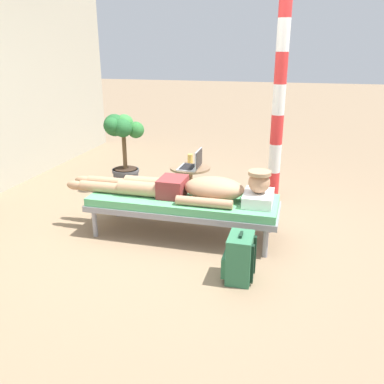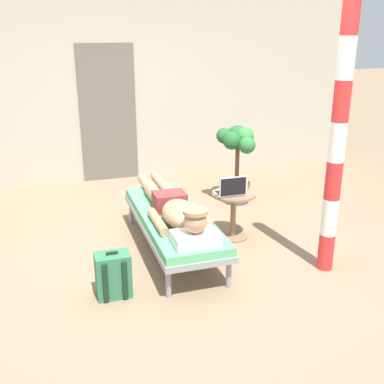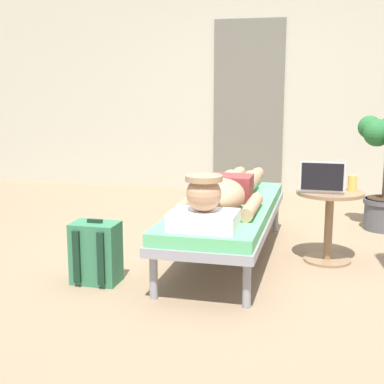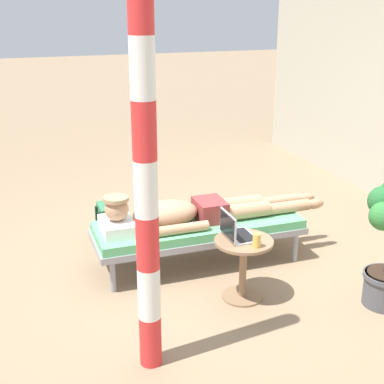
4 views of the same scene
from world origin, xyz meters
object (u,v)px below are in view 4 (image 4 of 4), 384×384
object	(u,v)px
side_table	(243,259)
porch_post	(146,189)
laptop	(235,231)
backpack	(110,224)
person_reclining	(189,212)
lounge_chair	(198,228)
drink_glass	(257,240)

from	to	relation	value
side_table	porch_post	distance (m)	1.44
laptop	backpack	xyz separation A→B (m)	(-1.40, -0.76, -0.39)
laptop	porch_post	bearing A→B (deg)	-54.25
person_reclining	porch_post	bearing A→B (deg)	-29.22
lounge_chair	person_reclining	size ratio (longest dim) A/B	0.90
backpack	drink_glass	bearing A→B (deg)	27.93
person_reclining	side_table	xyz separation A→B (m)	(0.73, 0.21, -0.16)
lounge_chair	backpack	bearing A→B (deg)	-136.49
person_reclining	drink_glass	distance (m)	0.92
laptop	drink_glass	distance (m)	0.23
side_table	person_reclining	bearing A→B (deg)	-163.92
drink_glass	backpack	world-z (taller)	drink_glass
drink_glass	porch_post	xyz separation A→B (m)	(0.43, -0.99, 0.69)
lounge_chair	person_reclining	xyz separation A→B (m)	(0.00, -0.09, 0.17)
drink_glass	laptop	bearing A→B (deg)	-156.84
side_table	porch_post	size ratio (longest dim) A/B	0.21
side_table	drink_glass	world-z (taller)	drink_glass
person_reclining	laptop	distance (m)	0.69
backpack	porch_post	distance (m)	2.31
side_table	laptop	world-z (taller)	laptop
backpack	porch_post	xyz separation A→B (m)	(2.05, -0.13, 1.07)
lounge_chair	backpack	size ratio (longest dim) A/B	4.58
porch_post	laptop	bearing A→B (deg)	125.75
drink_glass	lounge_chair	bearing A→B (deg)	-169.62
lounge_chair	drink_glass	xyz separation A→B (m)	(0.88, 0.16, 0.23)
lounge_chair	laptop	bearing A→B (deg)	6.09
lounge_chair	drink_glass	size ratio (longest dim) A/B	17.05
lounge_chair	person_reclining	world-z (taller)	person_reclining
lounge_chair	drink_glass	distance (m)	0.93
person_reclining	side_table	world-z (taller)	person_reclining
side_table	backpack	distance (m)	1.68
side_table	porch_post	world-z (taller)	porch_post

